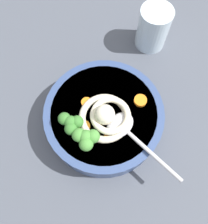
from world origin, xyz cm
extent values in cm
cube|color=#474C56|center=(0.00, 0.00, 1.43)|extent=(107.82, 107.82, 2.85)
cylinder|color=#334775|center=(0.03, 1.51, 6.24)|extent=(24.51, 24.51, 6.78)
cylinder|color=#B27A33|center=(0.03, 1.51, 6.51)|extent=(21.57, 21.57, 6.24)
torus|color=beige|center=(0.46, 0.28, 10.34)|extent=(10.23, 10.23, 1.41)
torus|color=beige|center=(1.12, -0.16, 11.47)|extent=(10.96, 10.96, 1.27)
sphere|color=beige|center=(0.46, 0.28, 12.17)|extent=(3.97, 3.97, 3.97)
ellipsoid|color=#B7B7BC|center=(2.77, -1.79, 10.43)|extent=(7.43, 7.22, 1.60)
cylinder|color=#B7B7BC|center=(7.56, -7.56, 10.43)|extent=(10.20, 12.05, 0.80)
cylinder|color=#7A9E60|center=(-3.90, -3.99, 10.35)|extent=(1.34, 1.34, 1.43)
sphere|color=#478938|center=(-3.90, -3.99, 12.38)|extent=(2.63, 2.63, 2.63)
sphere|color=#478938|center=(-2.59, -3.99, 12.14)|extent=(2.63, 2.63, 2.63)
sphere|color=#478938|center=(-5.10, -3.51, 12.26)|extent=(2.63, 2.63, 2.63)
sphere|color=#478938|center=(-3.90, -5.30, 12.19)|extent=(2.63, 2.63, 2.63)
cylinder|color=#7A9E60|center=(-6.49, -0.83, 10.30)|extent=(1.25, 1.25, 1.34)
sphere|color=#38752D|center=(-6.49, -0.83, 12.20)|extent=(2.45, 2.45, 2.45)
sphere|color=#38752D|center=(-5.27, -0.83, 11.97)|extent=(2.45, 2.45, 2.45)
sphere|color=#38752D|center=(-7.61, -0.38, 12.08)|extent=(2.45, 2.45, 2.45)
sphere|color=#38752D|center=(-6.49, -2.05, 12.02)|extent=(2.45, 2.45, 2.45)
cylinder|color=orange|center=(-3.28, 3.78, 9.99)|extent=(2.14, 2.14, 0.72)
cylinder|color=orange|center=(-4.19, -1.24, 10.00)|extent=(2.49, 2.49, 0.73)
cylinder|color=orange|center=(7.61, 3.06, 10.02)|extent=(2.62, 2.62, 0.77)
cylinder|color=orange|center=(0.63, -3.27, 9.94)|extent=(2.32, 2.32, 0.61)
cylinder|color=silver|center=(14.11, 22.39, 8.19)|extent=(7.63, 7.63, 10.68)
camera|label=1|loc=(-1.78, -15.64, 53.88)|focal=37.97mm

